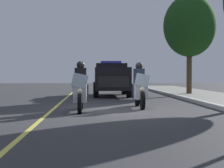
{
  "coord_description": "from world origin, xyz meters",
  "views": [
    {
      "loc": [
        12.3,
        -0.7,
        1.25
      ],
      "look_at": [
        -0.76,
        0.0,
        0.9
      ],
      "focal_mm": 56.69,
      "sensor_mm": 36.0,
      "label": 1
    }
  ],
  "objects_px": {
    "cyclist_background": "(142,80)",
    "police_motorcycle_lead_left": "(80,91)",
    "police_suv": "(111,78)",
    "tree_far_back": "(189,26)",
    "police_motorcycle_lead_right": "(140,89)"
  },
  "relations": [
    {
      "from": "cyclist_background",
      "to": "police_motorcycle_lead_left",
      "type": "bearing_deg",
      "value": -16.21
    },
    {
      "from": "police_motorcycle_lead_left",
      "to": "police_suv",
      "type": "xyz_separation_m",
      "value": [
        -8.62,
        1.49,
        0.37
      ]
    },
    {
      "from": "cyclist_background",
      "to": "police_suv",
      "type": "bearing_deg",
      "value": -25.66
    },
    {
      "from": "cyclist_background",
      "to": "tree_far_back",
      "type": "distance_m",
      "value": 6.28
    },
    {
      "from": "police_suv",
      "to": "tree_far_back",
      "type": "height_order",
      "value": "tree_far_back"
    },
    {
      "from": "police_suv",
      "to": "cyclist_background",
      "type": "bearing_deg",
      "value": 154.34
    },
    {
      "from": "police_motorcycle_lead_left",
      "to": "tree_far_back",
      "type": "xyz_separation_m",
      "value": [
        -9.16,
        6.28,
        3.49
      ]
    },
    {
      "from": "police_motorcycle_lead_right",
      "to": "police_suv",
      "type": "height_order",
      "value": "police_suv"
    },
    {
      "from": "cyclist_background",
      "to": "tree_far_back",
      "type": "height_order",
      "value": "tree_far_back"
    },
    {
      "from": "police_motorcycle_lead_left",
      "to": "police_suv",
      "type": "bearing_deg",
      "value": 170.22
    },
    {
      "from": "police_motorcycle_lead_right",
      "to": "tree_far_back",
      "type": "bearing_deg",
      "value": 152.83
    },
    {
      "from": "police_motorcycle_lead_right",
      "to": "police_motorcycle_lead_left",
      "type": "bearing_deg",
      "value": -61.42
    },
    {
      "from": "police_suv",
      "to": "cyclist_background",
      "type": "distance_m",
      "value": 5.97
    },
    {
      "from": "police_motorcycle_lead_right",
      "to": "cyclist_background",
      "type": "bearing_deg",
      "value": 171.63
    },
    {
      "from": "police_suv",
      "to": "tree_far_back",
      "type": "distance_m",
      "value": 5.74
    }
  ]
}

